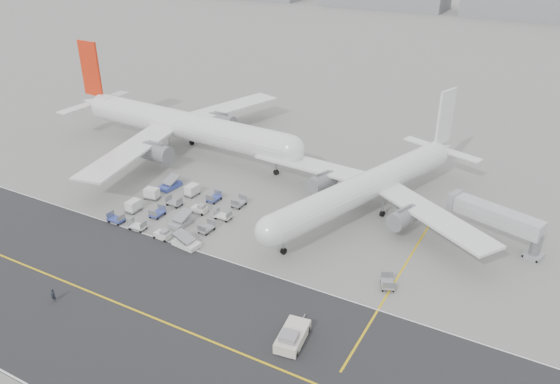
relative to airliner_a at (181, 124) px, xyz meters
The scene contains 10 objects.
ground 41.25m from the airliner_a, 47.12° to the right, with size 700.00×700.00×0.00m, color gray.
taxiway 58.34m from the airliner_a, 55.60° to the right, with size 220.00×59.00×0.03m.
horizon_buildings 237.33m from the airliner_a, 75.91° to the left, with size 520.00×28.00×28.00m, color gray, non-canonical shape.
airliner_a is the anchor object (origin of this frame).
airliner_b 47.16m from the airliner_a, ahead, with size 49.09×50.04×17.90m.
pushback_tug 66.64m from the airliner_a, 40.51° to the right, with size 3.70×8.07×2.27m.
jet_bridge 68.26m from the airliner_a, ahead, with size 16.30×7.58×6.12m.
gse_cluster 30.60m from the airliner_a, 53.63° to the right, with size 24.07×23.19×2.20m, color gray, non-canonical shape.
stray_dolly 63.33m from the airliner_a, 24.95° to the right, with size 1.75×2.84×1.75m, color silver, non-canonical shape.
ground_crew_a 55.05m from the airliner_a, 70.72° to the right, with size 0.71×0.47×1.96m, color black.
Camera 1 is at (46.49, -59.52, 47.27)m, focal length 35.00 mm.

